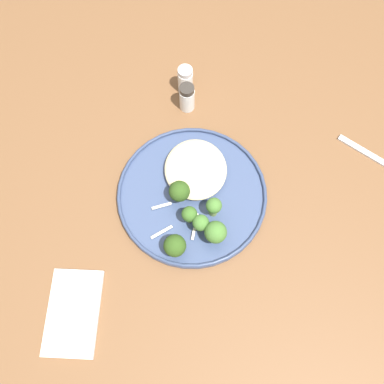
# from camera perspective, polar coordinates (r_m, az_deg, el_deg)

# --- Properties ---
(ground) EXTENTS (6.00, 6.00, 0.00)m
(ground) POSITION_cam_1_polar(r_m,az_deg,el_deg) (1.55, 1.02, -11.73)
(ground) COLOR #665B51
(wooden_dining_table) EXTENTS (1.40, 1.00, 0.74)m
(wooden_dining_table) POSITION_cam_1_polar(r_m,az_deg,el_deg) (0.91, 1.71, -4.03)
(wooden_dining_table) COLOR brown
(wooden_dining_table) RESTS_ON ground
(dinner_plate) EXTENTS (0.29, 0.29, 0.02)m
(dinner_plate) POSITION_cam_1_polar(r_m,az_deg,el_deg) (0.84, -0.00, -0.30)
(dinner_plate) COLOR #38476B
(dinner_plate) RESTS_ON wooden_dining_table
(noodle_bed) EXTENTS (0.13, 0.12, 0.03)m
(noodle_bed) POSITION_cam_1_polar(r_m,az_deg,el_deg) (0.84, 0.48, 3.05)
(noodle_bed) COLOR beige
(noodle_bed) RESTS_ON dinner_plate
(seared_scallop_on_noodles) EXTENTS (0.04, 0.04, 0.01)m
(seared_scallop_on_noodles) POSITION_cam_1_polar(r_m,az_deg,el_deg) (0.85, -1.08, 3.76)
(seared_scallop_on_noodles) COLOR beige
(seared_scallop_on_noodles) RESTS_ON dinner_plate
(seared_scallop_half_hidden) EXTENTS (0.03, 0.03, 0.01)m
(seared_scallop_half_hidden) POSITION_cam_1_polar(r_m,az_deg,el_deg) (0.85, 0.21, 4.25)
(seared_scallop_half_hidden) COLOR #DBB77A
(seared_scallop_half_hidden) RESTS_ON dinner_plate
(seared_scallop_center_golden) EXTENTS (0.03, 0.03, 0.01)m
(seared_scallop_center_golden) POSITION_cam_1_polar(r_m,az_deg,el_deg) (0.85, 2.74, 3.14)
(seared_scallop_center_golden) COLOR #DBB77A
(seared_scallop_center_golden) RESTS_ON dinner_plate
(seared_scallop_tilted_round) EXTENTS (0.04, 0.04, 0.01)m
(seared_scallop_tilted_round) POSITION_cam_1_polar(r_m,az_deg,el_deg) (0.84, 1.28, 2.33)
(seared_scallop_tilted_round) COLOR beige
(seared_scallop_tilted_round) RESTS_ON dinner_plate
(broccoli_floret_tall_stalk) EXTENTS (0.03, 0.03, 0.05)m
(broccoli_floret_tall_stalk) POSITION_cam_1_polar(r_m,az_deg,el_deg) (0.79, 2.89, -1.93)
(broccoli_floret_tall_stalk) COLOR #7A994C
(broccoli_floret_tall_stalk) RESTS_ON dinner_plate
(broccoli_floret_beside_noodles) EXTENTS (0.04, 0.04, 0.05)m
(broccoli_floret_beside_noodles) POSITION_cam_1_polar(r_m,az_deg,el_deg) (0.77, -2.28, -7.11)
(broccoli_floret_beside_noodles) COLOR #89A356
(broccoli_floret_beside_noodles) RESTS_ON dinner_plate
(broccoli_floret_front_edge) EXTENTS (0.04, 0.04, 0.06)m
(broccoli_floret_front_edge) POSITION_cam_1_polar(r_m,az_deg,el_deg) (0.80, -1.67, 0.07)
(broccoli_floret_front_edge) COLOR #89A356
(broccoli_floret_front_edge) RESTS_ON dinner_plate
(broccoli_floret_rear_charred) EXTENTS (0.03, 0.03, 0.05)m
(broccoli_floret_rear_charred) POSITION_cam_1_polar(r_m,az_deg,el_deg) (0.78, 1.15, -4.13)
(broccoli_floret_rear_charred) COLOR #89A356
(broccoli_floret_rear_charred) RESTS_ON dinner_plate
(broccoli_floret_center_pile) EXTENTS (0.03, 0.03, 0.05)m
(broccoli_floret_center_pile) POSITION_cam_1_polar(r_m,az_deg,el_deg) (0.78, -0.35, -2.99)
(broccoli_floret_center_pile) COLOR #89A356
(broccoli_floret_center_pile) RESTS_ON dinner_plate
(broccoli_floret_split_head) EXTENTS (0.04, 0.04, 0.06)m
(broccoli_floret_split_head) POSITION_cam_1_polar(r_m,az_deg,el_deg) (0.77, 3.13, -5.33)
(broccoli_floret_split_head) COLOR #89A356
(broccoli_floret_split_head) RESTS_ON dinner_plate
(onion_sliver_pale_crescent) EXTENTS (0.02, 0.04, 0.00)m
(onion_sliver_pale_crescent) POSITION_cam_1_polar(r_m,az_deg,el_deg) (0.81, -4.02, -5.31)
(onion_sliver_pale_crescent) COLOR silver
(onion_sliver_pale_crescent) RESTS_ON dinner_plate
(onion_sliver_long_sliver) EXTENTS (0.05, 0.02, 0.00)m
(onion_sliver_long_sliver) POSITION_cam_1_polar(r_m,az_deg,el_deg) (0.81, 0.38, -4.58)
(onion_sliver_long_sliver) COLOR silver
(onion_sliver_long_sliver) RESTS_ON dinner_plate
(onion_sliver_curled_piece) EXTENTS (0.01, 0.04, 0.00)m
(onion_sliver_curled_piece) POSITION_cam_1_polar(r_m,az_deg,el_deg) (0.82, -4.04, -1.85)
(onion_sliver_curled_piece) COLOR silver
(onion_sliver_curled_piece) RESTS_ON dinner_plate
(dinner_fork) EXTENTS (0.14, 0.15, 0.00)m
(dinner_fork) POSITION_cam_1_polar(r_m,az_deg,el_deg) (0.95, 23.94, 3.54)
(dinner_fork) COLOR silver
(dinner_fork) RESTS_ON wooden_dining_table
(folded_napkin) EXTENTS (0.16, 0.11, 0.01)m
(folded_napkin) POSITION_cam_1_polar(r_m,az_deg,el_deg) (0.81, -15.40, -15.10)
(folded_napkin) COLOR silver
(folded_napkin) RESTS_ON wooden_dining_table
(salt_shaker) EXTENTS (0.03, 0.03, 0.07)m
(salt_shaker) POSITION_cam_1_polar(r_m,az_deg,el_deg) (0.94, -0.88, 14.57)
(salt_shaker) COLOR white
(salt_shaker) RESTS_ON wooden_dining_table
(pepper_shaker) EXTENTS (0.03, 0.03, 0.07)m
(pepper_shaker) POSITION_cam_1_polar(r_m,az_deg,el_deg) (0.91, -0.67, 12.37)
(pepper_shaker) COLOR white
(pepper_shaker) RESTS_ON wooden_dining_table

